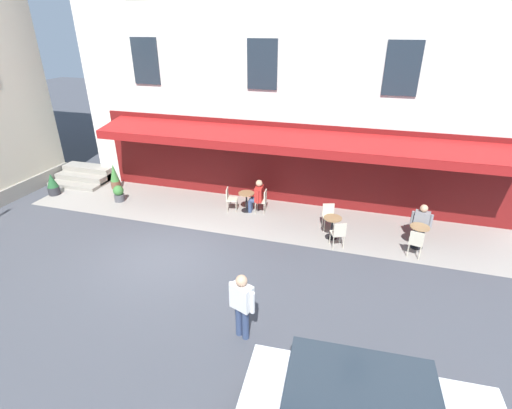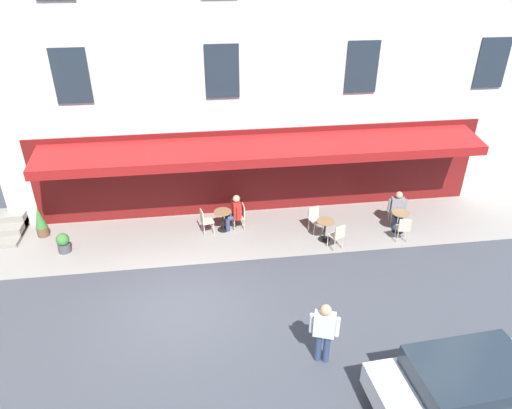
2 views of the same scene
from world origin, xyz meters
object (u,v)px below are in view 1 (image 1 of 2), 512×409
(cafe_chair_cream_under_awning, at_px, (421,224))
(cafe_table_mid_terrace, at_px, (246,199))
(cafe_table_near_entrance, at_px, (332,225))
(potted_plant_by_steps, at_px, (53,184))
(cafe_chair_cream_facing_street, at_px, (416,241))
(cafe_chair_cream_near_door, at_px, (328,214))
(seated_companion_in_grey, at_px, (421,222))
(potted_plant_entrance_right, at_px, (114,177))
(potted_plant_mid_terrace, at_px, (119,193))
(cafe_chair_cream_back_row, at_px, (230,197))
(seated_patron_in_red, at_px, (257,195))
(cafe_chair_cream_corner_left, at_px, (338,233))
(walking_pedestrian_in_white, at_px, (242,302))
(cafe_chair_cream_corner_right, at_px, (263,199))
(cafe_table_streetside, at_px, (419,234))

(cafe_chair_cream_under_awning, bearing_deg, cafe_table_mid_terrace, -2.79)
(cafe_table_near_entrance, bearing_deg, potted_plant_by_steps, -1.23)
(cafe_chair_cream_facing_street, xyz_separation_m, potted_plant_by_steps, (14.14, -0.70, -0.10))
(cafe_chair_cream_near_door, relative_size, seated_companion_in_grey, 0.70)
(potted_plant_entrance_right, distance_m, potted_plant_mid_terrace, 1.47)
(cafe_chair_cream_back_row, distance_m, potted_plant_mid_terrace, 4.62)
(cafe_chair_cream_under_awning, height_order, seated_patron_in_red, seated_patron_in_red)
(cafe_chair_cream_facing_street, bearing_deg, seated_companion_in_grey, -101.06)
(seated_patron_in_red, bearing_deg, cafe_chair_cream_facing_street, 164.04)
(cafe_chair_cream_near_door, bearing_deg, cafe_table_near_entrance, 108.10)
(cafe_chair_cream_back_row, distance_m, cafe_chair_cream_under_awning, 6.76)
(seated_patron_in_red, bearing_deg, cafe_chair_cream_corner_left, 151.87)
(cafe_chair_cream_under_awning, xyz_separation_m, walking_pedestrian_in_white, (4.25, 5.85, 0.44))
(cafe_table_mid_terrace, xyz_separation_m, cafe_chair_cream_under_awning, (-6.14, 0.30, 0.06))
(cafe_chair_cream_near_door, bearing_deg, potted_plant_by_steps, 1.77)
(walking_pedestrian_in_white, bearing_deg, potted_plant_entrance_right, -39.52)
(cafe_table_near_entrance, bearing_deg, cafe_table_mid_terrace, -18.12)
(potted_plant_by_steps, bearing_deg, walking_pedestrian_in_white, 152.32)
(cafe_chair_cream_near_door, height_order, potted_plant_entrance_right, potted_plant_entrance_right)
(walking_pedestrian_in_white, distance_m, potted_plant_by_steps, 11.44)
(walking_pedestrian_in_white, bearing_deg, cafe_chair_cream_near_door, -102.50)
(cafe_chair_cream_facing_street, bearing_deg, potted_plant_entrance_right, -9.52)
(cafe_chair_cream_corner_left, bearing_deg, cafe_chair_cream_under_awning, -151.67)
(cafe_chair_cream_corner_left, relative_size, seated_patron_in_red, 0.69)
(cafe_chair_cream_corner_right, relative_size, potted_plant_by_steps, 0.98)
(cafe_table_streetside, height_order, cafe_chair_cream_facing_street, cafe_chair_cream_facing_street)
(seated_patron_in_red, height_order, seated_companion_in_grey, seated_patron_in_red)
(cafe_table_mid_terrace, relative_size, cafe_table_streetside, 1.00)
(cafe_table_near_entrance, xyz_separation_m, cafe_table_streetside, (-2.69, -0.17, 0.00))
(cafe_table_near_entrance, relative_size, cafe_chair_cream_corner_right, 0.82)
(cafe_chair_cream_corner_right, bearing_deg, cafe_table_near_entrance, 157.23)
(potted_plant_by_steps, bearing_deg, potted_plant_entrance_right, -147.41)
(cafe_chair_cream_back_row, height_order, walking_pedestrian_in_white, walking_pedestrian_in_white)
(walking_pedestrian_in_white, relative_size, potted_plant_entrance_right, 1.53)
(cafe_chair_cream_under_awning, distance_m, potted_plant_by_steps, 14.38)
(cafe_table_near_entrance, relative_size, cafe_chair_cream_near_door, 0.82)
(seated_patron_in_red, height_order, potted_plant_entrance_right, seated_patron_in_red)
(cafe_chair_cream_facing_street, xyz_separation_m, seated_patron_in_red, (5.49, -1.57, 0.15))
(cafe_chair_cream_near_door, distance_m, potted_plant_entrance_right, 9.35)
(cafe_chair_cream_under_awning, height_order, walking_pedestrian_in_white, walking_pedestrian_in_white)
(seated_companion_in_grey, bearing_deg, potted_plant_by_steps, 1.33)
(cafe_chair_cream_facing_street, relative_size, potted_plant_mid_terrace, 1.36)
(cafe_table_near_entrance, distance_m, cafe_table_mid_terrace, 3.52)
(seated_patron_in_red, distance_m, potted_plant_by_steps, 8.69)
(cafe_chair_cream_corner_left, bearing_deg, potted_plant_entrance_right, -12.45)
(cafe_chair_cream_facing_street, bearing_deg, cafe_chair_cream_near_door, -20.79)
(cafe_table_near_entrance, distance_m, cafe_chair_cream_near_door, 0.63)
(cafe_chair_cream_under_awning, distance_m, seated_patron_in_red, 5.74)
(cafe_table_streetside, bearing_deg, seated_companion_in_grey, -99.71)
(walking_pedestrian_in_white, bearing_deg, cafe_chair_cream_corner_right, -78.50)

